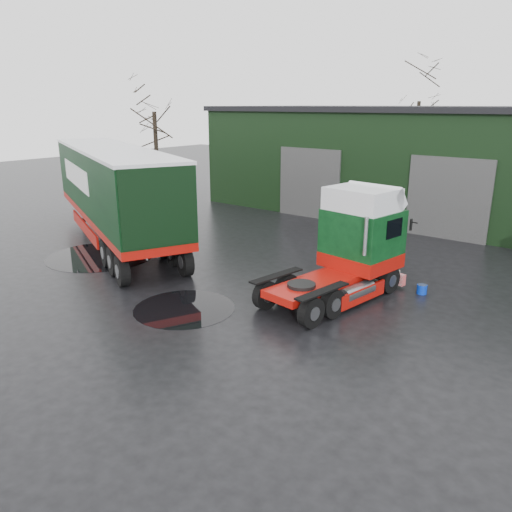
{
  "coord_description": "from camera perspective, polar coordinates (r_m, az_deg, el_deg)",
  "views": [
    {
      "loc": [
        9.55,
        -10.78,
        6.45
      ],
      "look_at": [
        -0.05,
        1.41,
        1.7
      ],
      "focal_mm": 35.0,
      "sensor_mm": 36.0,
      "label": 1
    }
  ],
  "objects": [
    {
      "name": "puddle_2",
      "position": [
        23.05,
        -17.32,
        -0.01
      ],
      "size": [
        4.66,
        4.66,
        0.01
      ],
      "primitive_type": "cylinder",
      "color": "black",
      "rests_on": "ground"
    },
    {
      "name": "tree_left",
      "position": [
        35.05,
        -11.4,
        13.1
      ],
      "size": [
        4.4,
        4.4,
        8.5
      ],
      "primitive_type": null,
      "color": "black",
      "rests_on": "ground"
    },
    {
      "name": "tree_back_a",
      "position": [
        43.67,
        17.92,
        14.0
      ],
      "size": [
        4.4,
        4.4,
        9.5
      ],
      "primitive_type": null,
      "color": "black",
      "rests_on": "ground"
    },
    {
      "name": "ground",
      "position": [
        15.78,
        -3.03,
        -7.13
      ],
      "size": [
        100.0,
        100.0,
        0.0
      ],
      "primitive_type": "plane",
      "color": "black"
    },
    {
      "name": "wash_bucket",
      "position": [
        18.62,
        18.43,
        -3.62
      ],
      "size": [
        0.42,
        0.42,
        0.33
      ],
      "primitive_type": "cylinder",
      "rotation": [
        0.0,
        0.0,
        -0.23
      ],
      "color": "#082EBA",
      "rests_on": "ground"
    },
    {
      "name": "trailer_left",
      "position": [
        24.7,
        -15.91,
        6.66
      ],
      "size": [
        14.63,
        8.74,
        4.56
      ],
      "primitive_type": null,
      "rotation": [
        0.0,
        0.0,
        1.15
      ],
      "color": "silver",
      "rests_on": "ground"
    },
    {
      "name": "hero_tractor",
      "position": [
        16.73,
        8.64,
        0.95
      ],
      "size": [
        3.43,
        6.35,
        3.75
      ],
      "primitive_type": null,
      "rotation": [
        0.0,
        0.0,
        -0.15
      ],
      "color": "#0B3615",
      "rests_on": "ground"
    },
    {
      "name": "puddle_0",
      "position": [
        16.65,
        -8.17,
        -5.94
      ],
      "size": [
        3.33,
        3.33,
        0.01
      ],
      "primitive_type": "cylinder",
      "color": "black",
      "rests_on": "ground"
    },
    {
      "name": "puddle_1",
      "position": [
        17.09,
        6.99,
        -5.27
      ],
      "size": [
        1.81,
        1.81,
        0.01
      ],
      "primitive_type": "cylinder",
      "color": "black",
      "rests_on": "ground"
    },
    {
      "name": "warehouse",
      "position": [
        31.86,
        24.7,
        9.56
      ],
      "size": [
        32.4,
        12.4,
        6.3
      ],
      "color": "black",
      "rests_on": "ground"
    }
  ]
}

